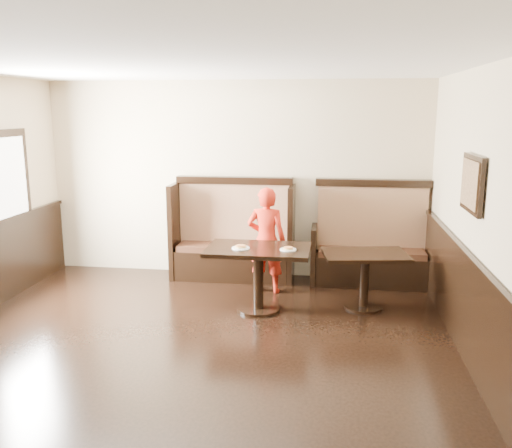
% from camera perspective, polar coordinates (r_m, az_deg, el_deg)
% --- Properties ---
extents(ground, '(7.00, 7.00, 0.00)m').
position_cam_1_polar(ground, '(4.99, -9.46, -16.86)').
color(ground, black).
rests_on(ground, ground).
extents(room_shell, '(7.00, 7.00, 7.00)m').
position_cam_1_polar(room_shell, '(5.05, -12.03, -8.28)').
color(room_shell, '#C3AF8D').
rests_on(room_shell, ground).
extents(booth_main, '(1.75, 0.72, 1.45)m').
position_cam_1_polar(booth_main, '(7.81, -2.41, -1.87)').
color(booth_main, black).
rests_on(booth_main, ground).
extents(booth_neighbor, '(1.65, 0.72, 1.45)m').
position_cam_1_polar(booth_neighbor, '(7.72, 11.99, -2.65)').
color(booth_neighbor, black).
rests_on(booth_neighbor, ground).
extents(table_main, '(1.23, 0.77, 0.78)m').
position_cam_1_polar(table_main, '(6.50, 0.24, -4.06)').
color(table_main, black).
rests_on(table_main, ground).
extents(table_neighbor, '(1.09, 0.80, 0.70)m').
position_cam_1_polar(table_neighbor, '(6.72, 11.39, -4.45)').
color(table_neighbor, black).
rests_on(table_neighbor, ground).
extents(child, '(0.54, 0.37, 1.41)m').
position_cam_1_polar(child, '(7.14, 1.10, -1.71)').
color(child, red).
rests_on(child, ground).
extents(pizza_plate_left, '(0.22, 0.22, 0.04)m').
position_cam_1_polar(pizza_plate_left, '(6.41, -1.62, -2.47)').
color(pizza_plate_left, white).
rests_on(pizza_plate_left, table_main).
extents(pizza_plate_right, '(0.19, 0.19, 0.04)m').
position_cam_1_polar(pizza_plate_right, '(6.35, 3.41, -2.63)').
color(pizza_plate_right, white).
rests_on(pizza_plate_right, table_main).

